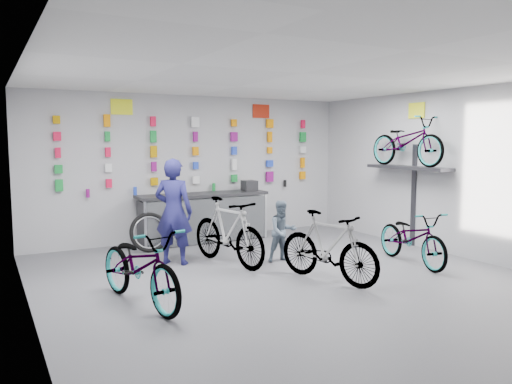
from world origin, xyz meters
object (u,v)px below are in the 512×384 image
bike_left (140,266)px  bike_right (412,237)px  bike_service (228,231)px  customer (283,231)px  counter (204,218)px  bike_center (328,247)px  clerk (174,212)px

bike_left → bike_right: bike_left is taller
bike_right → bike_service: bearing=160.8°
bike_right → customer: customer is taller
counter → bike_left: size_ratio=1.40×
bike_right → customer: size_ratio=1.65×
bike_left → bike_right: size_ratio=1.10×
bike_left → bike_service: size_ratio=1.03×
bike_center → bike_service: (-0.85, 1.63, 0.04)m
bike_left → customer: 2.97m
bike_left → bike_right: bearing=-13.8°
bike_left → customer: size_ratio=1.82×
customer → clerk: bearing=162.3°
clerk → customer: size_ratio=1.69×
bike_left → bike_service: 2.30m
customer → bike_service: bearing=169.5°
bike_center → clerk: clerk is taller
bike_left → bike_center: bearing=-18.2°
bike_service → bike_center: bearing=-74.3°
counter → clerk: (-1.16, -1.47, 0.40)m
bike_left → bike_center: (2.72, -0.29, 0.02)m
bike_left → bike_center: size_ratio=1.11×
counter → bike_service: size_ratio=1.44×
bike_left → bike_center: 2.74m
counter → bike_right: counter is taller
counter → bike_right: 4.14m
clerk → customer: 1.88m
bike_right → bike_left: bearing=-172.5°
counter → bike_center: bike_center is taller
counter → customer: (0.52, -2.22, 0.04)m
bike_left → bike_right: 4.60m
bike_service → clerk: bearing=136.7°
counter → bike_center: (0.47, -3.57, 0.03)m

